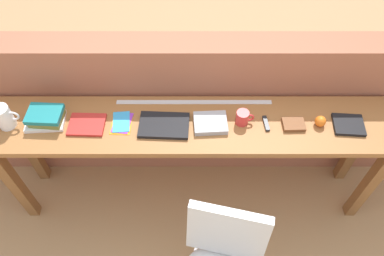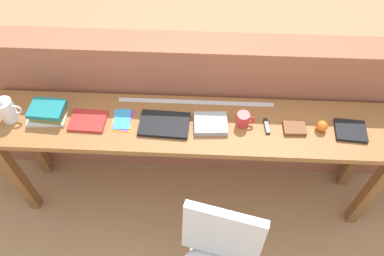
# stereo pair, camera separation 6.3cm
# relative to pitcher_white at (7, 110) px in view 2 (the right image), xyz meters

# --- Properties ---
(ground_plane) EXTENTS (40.00, 40.00, 0.00)m
(ground_plane) POSITION_rel_pitcher_white_xyz_m (1.10, -0.29, -0.96)
(ground_plane) COLOR tan
(brick_wall_back) EXTENTS (6.00, 0.20, 1.22)m
(brick_wall_back) POSITION_rel_pitcher_white_xyz_m (1.10, 0.35, -0.35)
(brick_wall_back) COLOR #9E5B42
(brick_wall_back) RESTS_ON ground
(sideboard) EXTENTS (2.50, 0.44, 0.88)m
(sideboard) POSITION_rel_pitcher_white_xyz_m (1.10, 0.01, -0.22)
(sideboard) COLOR #996033
(sideboard) RESTS_ON ground
(pitcher_white) EXTENTS (0.14, 0.10, 0.18)m
(pitcher_white) POSITION_rel_pitcher_white_xyz_m (0.00, 0.00, 0.00)
(pitcher_white) COLOR white
(pitcher_white) RESTS_ON sideboard
(book_stack_leftmost) EXTENTS (0.24, 0.17, 0.09)m
(book_stack_leftmost) POSITION_rel_pitcher_white_xyz_m (0.23, 0.02, -0.04)
(book_stack_leftmost) COLOR white
(book_stack_leftmost) RESTS_ON sideboard
(magazine_cycling) EXTENTS (0.22, 0.17, 0.02)m
(magazine_cycling) POSITION_rel_pitcher_white_xyz_m (0.47, -0.00, -0.07)
(magazine_cycling) COLOR red
(magazine_cycling) RESTS_ON sideboard
(pamphlet_pile_colourful) EXTENTS (0.13, 0.18, 0.01)m
(pamphlet_pile_colourful) POSITION_rel_pitcher_white_xyz_m (0.67, 0.01, -0.07)
(pamphlet_pile_colourful) COLOR orange
(pamphlet_pile_colourful) RESTS_ON sideboard
(book_open_centre) EXTENTS (0.31, 0.20, 0.02)m
(book_open_centre) POSITION_rel_pitcher_white_xyz_m (0.93, -0.01, -0.07)
(book_open_centre) COLOR black
(book_open_centre) RESTS_ON sideboard
(book_grey_hardcover) EXTENTS (0.21, 0.17, 0.03)m
(book_grey_hardcover) POSITION_rel_pitcher_white_xyz_m (1.21, 0.00, -0.06)
(book_grey_hardcover) COLOR #9E9EA3
(book_grey_hardcover) RESTS_ON sideboard
(mug) EXTENTS (0.11, 0.08, 0.09)m
(mug) POSITION_rel_pitcher_white_xyz_m (1.40, 0.02, -0.03)
(mug) COLOR red
(mug) RESTS_ON sideboard
(multitool_folded) EXTENTS (0.03, 0.11, 0.02)m
(multitool_folded) POSITION_rel_pitcher_white_xyz_m (1.54, 0.01, -0.07)
(multitool_folded) COLOR black
(multitool_folded) RESTS_ON sideboard
(leather_journal_brown) EXTENTS (0.13, 0.10, 0.02)m
(leather_journal_brown) POSITION_rel_pitcher_white_xyz_m (1.70, -0.00, -0.07)
(leather_journal_brown) COLOR brown
(leather_journal_brown) RESTS_ON sideboard
(sports_ball_small) EXTENTS (0.07, 0.07, 0.07)m
(sports_ball_small) POSITION_rel_pitcher_white_xyz_m (1.86, 0.00, -0.04)
(sports_ball_small) COLOR orange
(sports_ball_small) RESTS_ON sideboard
(book_repair_rightmost) EXTENTS (0.19, 0.17, 0.02)m
(book_repair_rightmost) POSITION_rel_pitcher_white_xyz_m (2.03, -0.01, -0.07)
(book_repair_rightmost) COLOR black
(book_repair_rightmost) RESTS_ON sideboard
(ruler_metal_back_edge) EXTENTS (0.98, 0.03, 0.00)m
(ruler_metal_back_edge) POSITION_rel_pitcher_white_xyz_m (1.11, 0.18, -0.08)
(ruler_metal_back_edge) COLOR silver
(ruler_metal_back_edge) RESTS_ON sideboard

